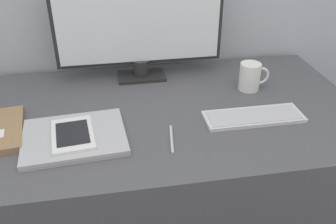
{
  "coord_description": "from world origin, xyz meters",
  "views": [
    {
      "loc": [
        -0.05,
        -0.92,
        1.4
      ],
      "look_at": [
        0.12,
        0.03,
        0.82
      ],
      "focal_mm": 40.0,
      "sensor_mm": 36.0,
      "label": 1
    }
  ],
  "objects_px": {
    "keyboard": "(254,117)",
    "ereader": "(73,134)",
    "pen": "(172,139)",
    "monitor": "(139,25)",
    "coffee_mug": "(250,77)",
    "laptop": "(74,137)"
  },
  "relations": [
    {
      "from": "ereader",
      "to": "pen",
      "type": "height_order",
      "value": "ereader"
    },
    {
      "from": "monitor",
      "to": "coffee_mug",
      "type": "bearing_deg",
      "value": -23.78
    },
    {
      "from": "monitor",
      "to": "keyboard",
      "type": "distance_m",
      "value": 0.53
    },
    {
      "from": "laptop",
      "to": "ereader",
      "type": "xyz_separation_m",
      "value": [
        -0.0,
        -0.01,
        0.01
      ]
    },
    {
      "from": "monitor",
      "to": "laptop",
      "type": "distance_m",
      "value": 0.5
    },
    {
      "from": "keyboard",
      "to": "ereader",
      "type": "height_order",
      "value": "ereader"
    },
    {
      "from": "pen",
      "to": "monitor",
      "type": "bearing_deg",
      "value": 95.04
    },
    {
      "from": "ereader",
      "to": "pen",
      "type": "relative_size",
      "value": 1.38
    },
    {
      "from": "keyboard",
      "to": "laptop",
      "type": "relative_size",
      "value": 1.02
    },
    {
      "from": "laptop",
      "to": "keyboard",
      "type": "bearing_deg",
      "value": 2.18
    },
    {
      "from": "pen",
      "to": "keyboard",
      "type": "bearing_deg",
      "value": 14.95
    },
    {
      "from": "monitor",
      "to": "coffee_mug",
      "type": "height_order",
      "value": "monitor"
    },
    {
      "from": "monitor",
      "to": "ereader",
      "type": "relative_size",
      "value": 3.32
    },
    {
      "from": "laptop",
      "to": "pen",
      "type": "xyz_separation_m",
      "value": [
        0.28,
        -0.05,
        -0.01
      ]
    },
    {
      "from": "keyboard",
      "to": "pen",
      "type": "relative_size",
      "value": 2.35
    },
    {
      "from": "monitor",
      "to": "pen",
      "type": "xyz_separation_m",
      "value": [
        0.04,
        -0.45,
        -0.21
      ]
    },
    {
      "from": "ereader",
      "to": "pen",
      "type": "xyz_separation_m",
      "value": [
        0.29,
        -0.05,
        -0.02
      ]
    },
    {
      "from": "monitor",
      "to": "pen",
      "type": "height_order",
      "value": "monitor"
    },
    {
      "from": "ereader",
      "to": "coffee_mug",
      "type": "height_order",
      "value": "coffee_mug"
    },
    {
      "from": "laptop",
      "to": "pen",
      "type": "height_order",
      "value": "laptop"
    },
    {
      "from": "keyboard",
      "to": "pen",
      "type": "xyz_separation_m",
      "value": [
        -0.28,
        -0.08,
        -0.0
      ]
    },
    {
      "from": "ereader",
      "to": "monitor",
      "type": "bearing_deg",
      "value": 58.22
    }
  ]
}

